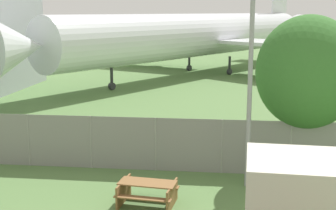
% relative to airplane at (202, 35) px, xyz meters
% --- Properties ---
extents(perimeter_fence, '(56.07, 0.07, 2.10)m').
position_rel_airplane_xyz_m(perimeter_fence, '(-0.42, -28.78, -2.71)').
color(perimeter_fence, gray).
rests_on(perimeter_fence, ground).
extents(airplane, '(33.47, 40.35, 11.96)m').
position_rel_airplane_xyz_m(airplane, '(0.00, 0.00, 0.00)').
color(airplane, silver).
rests_on(airplane, ground).
extents(picnic_bench_open_grass, '(1.96, 1.60, 0.76)m').
position_rel_airplane_xyz_m(picnic_bench_open_grass, '(-0.20, -32.06, -3.29)').
color(picnic_bench_open_grass, brown).
rests_on(picnic_bench_open_grass, ground).
extents(tree_near_hangar, '(3.81, 3.81, 5.99)m').
position_rel_airplane_xyz_m(tree_near_hangar, '(5.21, -28.39, 0.10)').
color(tree_near_hangar, '#4C3823').
rests_on(tree_near_hangar, ground).
extents(light_mast, '(0.44, 0.44, 8.36)m').
position_rel_airplane_xyz_m(light_mast, '(3.03, -30.02, 1.30)').
color(light_mast, '#99999E').
rests_on(light_mast, ground).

